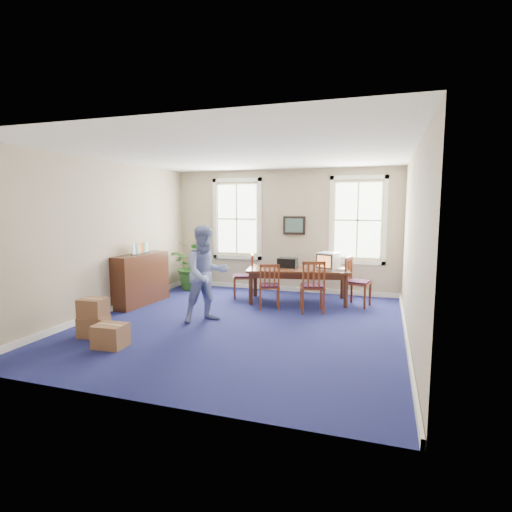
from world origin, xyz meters
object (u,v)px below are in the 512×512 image
(man, at_px, (206,274))
(potted_plant, at_px, (194,265))
(credenza, at_px, (141,278))
(cardboard_boxes, at_px, (105,316))
(crt_tv, at_px, (328,261))
(chair_near_left, at_px, (269,286))
(conference_table, at_px, (298,285))

(man, distance_m, potted_plant, 3.13)
(credenza, xyz_separation_m, cardboard_boxes, (0.74, -2.17, -0.26))
(potted_plant, height_order, cardboard_boxes, potted_plant)
(crt_tv, bearing_deg, chair_near_left, -124.39)
(conference_table, xyz_separation_m, crt_tv, (0.69, 0.05, 0.60))
(man, height_order, potted_plant, man)
(crt_tv, bearing_deg, credenza, -141.52)
(crt_tv, distance_m, potted_plant, 3.71)
(man, bearing_deg, crt_tv, 1.15)
(cardboard_boxes, bearing_deg, conference_table, 52.93)
(chair_near_left, distance_m, credenza, 2.97)
(conference_table, height_order, potted_plant, potted_plant)
(credenza, bearing_deg, chair_near_left, 15.28)
(chair_near_left, relative_size, cardboard_boxes, 0.82)
(chair_near_left, height_order, man, man)
(conference_table, distance_m, crt_tv, 0.91)
(conference_table, relative_size, crt_tv, 4.96)
(crt_tv, xyz_separation_m, man, (-2.06, -2.20, -0.06))
(credenza, bearing_deg, conference_table, 26.25)
(crt_tv, xyz_separation_m, potted_plant, (-3.67, 0.46, -0.34))
(cardboard_boxes, bearing_deg, credenza, 108.83)
(chair_near_left, distance_m, potted_plant, 2.83)
(conference_table, height_order, cardboard_boxes, conference_table)
(conference_table, distance_m, cardboard_boxes, 4.41)
(chair_near_left, bearing_deg, potted_plant, -46.13)
(crt_tv, bearing_deg, potted_plant, -167.59)
(potted_plant, bearing_deg, man, -58.79)
(crt_tv, bearing_deg, man, -113.49)
(conference_table, relative_size, potted_plant, 1.78)
(credenza, bearing_deg, cardboard_boxes, -66.53)
(conference_table, relative_size, cardboard_boxes, 1.89)
(conference_table, bearing_deg, crt_tv, -6.63)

